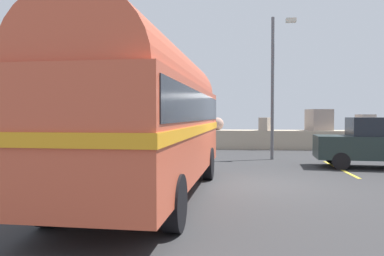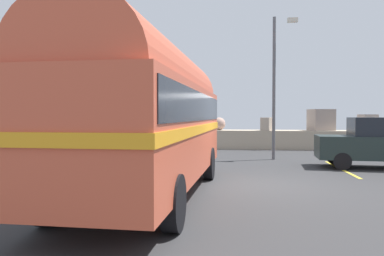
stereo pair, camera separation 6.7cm
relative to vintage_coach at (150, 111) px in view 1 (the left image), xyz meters
name	(u,v)px [view 1 (the left image)]	position (x,y,z in m)	size (l,w,h in m)	color
ground	(254,185)	(2.55, 1.82, -2.04)	(32.00, 26.00, 0.02)	#313133
breakwater	(246,137)	(2.76, 13.63, -1.36)	(31.36, 2.23, 2.35)	tan
vintage_coach	(150,111)	(0.00, 0.00, 0.00)	(2.82, 8.69, 3.70)	black
parked_car_nearest	(375,142)	(7.17, 5.71, -1.08)	(4.23, 2.05, 1.86)	black
lamp_post	(275,80)	(3.79, 8.09, 1.47)	(1.09, 0.42, 6.23)	#5B5B60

